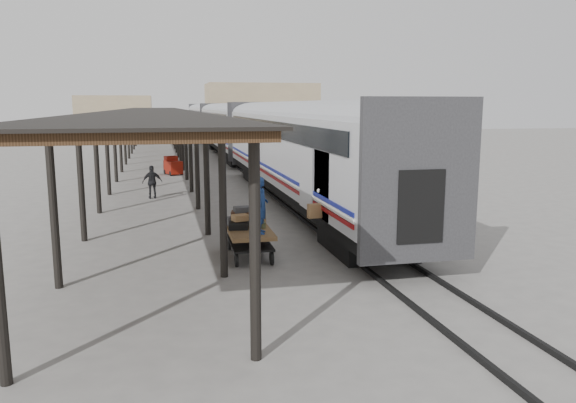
% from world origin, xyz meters
% --- Properties ---
extents(ground, '(160.00, 160.00, 0.00)m').
position_xyz_m(ground, '(0.00, 0.00, 0.00)').
color(ground, slate).
rests_on(ground, ground).
extents(train, '(3.45, 76.01, 4.01)m').
position_xyz_m(train, '(3.19, 33.79, 2.69)').
color(train, silver).
rests_on(train, ground).
extents(canopy, '(4.90, 64.30, 4.15)m').
position_xyz_m(canopy, '(-3.40, 24.00, 4.00)').
color(canopy, '#422B19').
rests_on(canopy, ground).
extents(rails, '(1.54, 150.00, 0.12)m').
position_xyz_m(rails, '(3.20, 34.00, 0.06)').
color(rails, black).
rests_on(rails, ground).
extents(building_far, '(18.00, 10.00, 8.00)m').
position_xyz_m(building_far, '(14.00, 78.00, 4.00)').
color(building_far, tan).
rests_on(building_far, ground).
extents(building_left, '(12.00, 8.00, 6.00)m').
position_xyz_m(building_left, '(-10.00, 82.00, 3.00)').
color(building_left, tan).
rests_on(building_left, ground).
extents(baggage_cart, '(1.29, 2.42, 0.86)m').
position_xyz_m(baggage_cart, '(-0.40, -0.22, 0.65)').
color(baggage_cart, brown).
rests_on(baggage_cart, ground).
extents(suitcase_stack, '(1.27, 1.13, 0.59)m').
position_xyz_m(suitcase_stack, '(-0.51, 0.18, 1.07)').
color(suitcase_stack, '#39393B').
rests_on(suitcase_stack, baggage_cart).
extents(luggage_tug, '(1.23, 1.55, 1.20)m').
position_xyz_m(luggage_tug, '(-2.10, 20.72, 0.55)').
color(luggage_tug, maroon).
rests_on(luggage_tug, ground).
extents(porter, '(0.47, 0.64, 1.62)m').
position_xyz_m(porter, '(-0.15, -0.87, 1.67)').
color(porter, navy).
rests_on(porter, baggage_cart).
extents(pedestrian, '(0.98, 0.51, 1.61)m').
position_xyz_m(pedestrian, '(-3.30, 11.35, 0.80)').
color(pedestrian, black).
rests_on(pedestrian, ground).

